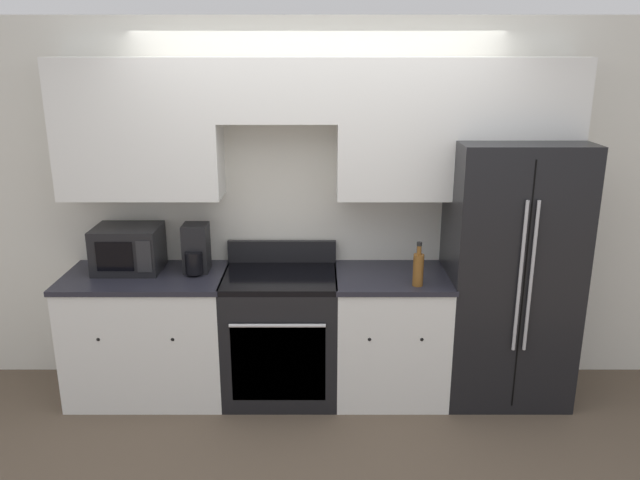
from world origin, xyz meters
The scene contains 9 objects.
ground_plane centered at (0.00, 0.00, 0.00)m, with size 12.00×12.00×0.00m, color brown.
wall_back centered at (0.02, 0.58, 1.56)m, with size 8.00×0.39×2.60m.
lower_cabinets_left centered at (-1.19, 0.31, 0.45)m, with size 1.11×0.64×0.90m.
lower_cabinets_right centered at (0.51, 0.31, 0.45)m, with size 0.78×0.64×0.90m.
oven_range centered at (-0.26, 0.31, 0.46)m, with size 0.78×0.65×1.06m.
refrigerator centered at (1.31, 0.34, 0.91)m, with size 0.84×0.71×1.82m.
microwave centered at (-1.32, 0.41, 1.06)m, with size 0.45×0.36×0.31m.
bottle centered at (0.65, 0.11, 1.02)m, with size 0.07×0.07×0.30m.
coffee_maker centered at (-0.84, 0.38, 1.05)m, with size 0.17×0.25×0.33m.
Camera 1 is at (0.01, -3.71, 2.36)m, focal length 35.00 mm.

